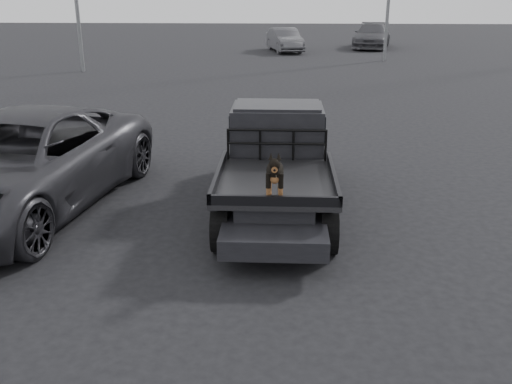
# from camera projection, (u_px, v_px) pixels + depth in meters

# --- Properties ---
(ground) EXTENTS (120.00, 120.00, 0.00)m
(ground) POSITION_uv_depth(u_px,v_px,m) (251.00, 252.00, 8.83)
(ground) COLOR black
(ground) RESTS_ON ground
(flatbed_ute) EXTENTS (2.00, 5.40, 0.92)m
(flatbed_ute) POSITION_uv_depth(u_px,v_px,m) (276.00, 187.00, 10.32)
(flatbed_ute) COLOR black
(flatbed_ute) RESTS_ON ground
(ute_cab) EXTENTS (1.72, 1.30, 0.88)m
(ute_cab) POSITION_uv_depth(u_px,v_px,m) (277.00, 127.00, 10.91)
(ute_cab) COLOR black
(ute_cab) RESTS_ON flatbed_ute
(headache_rack) EXTENTS (1.80, 0.08, 0.55)m
(headache_rack) POSITION_uv_depth(u_px,v_px,m) (277.00, 145.00, 10.26)
(headache_rack) COLOR black
(headache_rack) RESTS_ON flatbed_ute
(dog) EXTENTS (0.32, 0.60, 0.74)m
(dog) POSITION_uv_depth(u_px,v_px,m) (275.00, 175.00, 8.33)
(dog) COLOR black
(dog) RESTS_ON flatbed_ute
(parked_suv) EXTENTS (3.88, 6.73, 1.77)m
(parked_suv) POSITION_uv_depth(u_px,v_px,m) (19.00, 164.00, 10.24)
(parked_suv) COLOR #323136
(parked_suv) RESTS_ON ground
(distant_car_a) EXTENTS (2.53, 4.64, 1.45)m
(distant_car_a) POSITION_uv_depth(u_px,v_px,m) (285.00, 40.00, 36.24)
(distant_car_a) COLOR #47474C
(distant_car_a) RESTS_ON ground
(distant_car_b) EXTENTS (3.38, 5.89, 1.61)m
(distant_car_b) POSITION_uv_depth(u_px,v_px,m) (372.00, 36.00, 38.49)
(distant_car_b) COLOR #45454A
(distant_car_b) RESTS_ON ground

